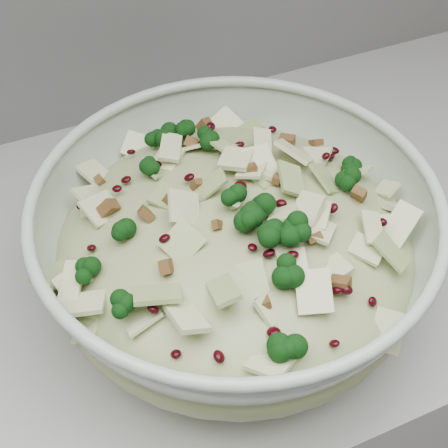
% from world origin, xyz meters
% --- Properties ---
extents(counter, '(3.60, 0.60, 0.90)m').
position_xyz_m(counter, '(0.00, 1.70, 0.45)').
color(counter, '#B1B1AC').
rests_on(counter, floor).
extents(mixing_bowl, '(0.52, 0.52, 0.16)m').
position_xyz_m(mixing_bowl, '(-0.37, 1.60, 0.98)').
color(mixing_bowl, '#B1C2B1').
rests_on(mixing_bowl, counter).
extents(salad, '(0.45, 0.45, 0.16)m').
position_xyz_m(salad, '(-0.37, 1.60, 1.01)').
color(salad, tan).
rests_on(salad, mixing_bowl).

